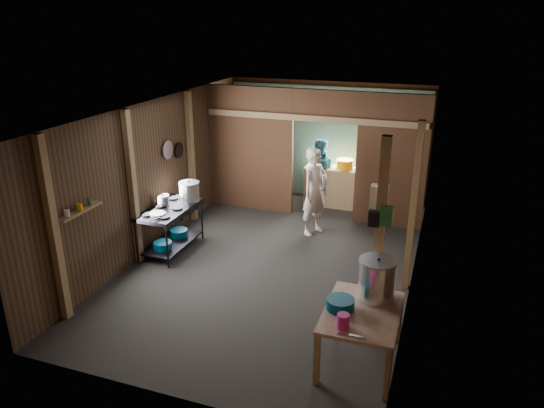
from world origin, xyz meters
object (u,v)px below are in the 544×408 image
at_px(stove_pot_large, 189,192).
at_px(prep_table, 361,336).
at_px(pink_bucket, 343,321).
at_px(yellow_tub, 345,164).
at_px(gas_range, 171,229).
at_px(cook, 315,192).
at_px(stock_pot, 377,280).

bearing_deg(stove_pot_large, prep_table, -34.31).
bearing_deg(pink_bucket, yellow_tub, 101.66).
relative_size(gas_range, prep_table, 1.14).
distance_m(prep_table, cook, 3.90).
bearing_deg(stock_pot, yellow_tub, 106.15).
xyz_separation_m(gas_range, cook, (2.18, 1.58, 0.43)).
bearing_deg(yellow_tub, gas_range, -127.16).
bearing_deg(stove_pot_large, cook, 29.55).
height_order(prep_table, yellow_tub, yellow_tub).
bearing_deg(yellow_tub, cook, -98.25).
relative_size(pink_bucket, cook, 0.10).
height_order(stove_pot_large, cook, cook).
distance_m(prep_table, yellow_tub, 5.35).
bearing_deg(gas_range, prep_table, -27.99).
distance_m(yellow_tub, cook, 1.62).
height_order(prep_table, cook, cook).
height_order(stove_pot_large, stock_pot, stock_pot).
bearing_deg(gas_range, stove_pot_large, 69.03).
bearing_deg(prep_table, pink_bucket, -109.81).
height_order(stove_pot_large, yellow_tub, stove_pot_large).
bearing_deg(cook, stock_pot, -128.30).
xyz_separation_m(stock_pot, yellow_tub, (-1.39, 4.81, -0.01)).
bearing_deg(prep_table, cook, 113.23).
bearing_deg(pink_bucket, stove_pot_large, 140.25).
distance_m(gas_range, stove_pot_large, 0.74).
bearing_deg(gas_range, cook, 35.98).
height_order(stock_pot, cook, cook).
xyz_separation_m(pink_bucket, cook, (-1.38, 3.96, 0.04)).
bearing_deg(pink_bucket, cook, 109.20).
bearing_deg(pink_bucket, prep_table, 70.19).
height_order(stock_pot, pink_bucket, stock_pot).
relative_size(stock_pot, yellow_tub, 1.50).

